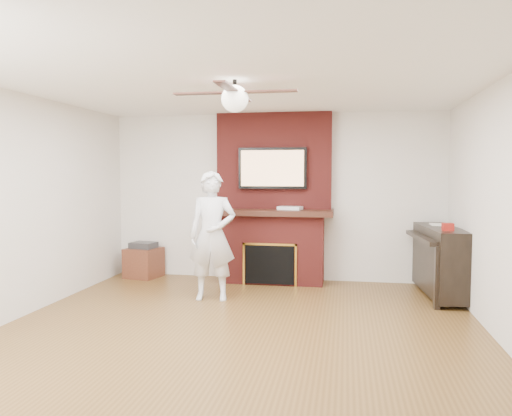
% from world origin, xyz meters
% --- Properties ---
extents(room_shell, '(5.36, 5.86, 2.86)m').
position_xyz_m(room_shell, '(0.00, 0.00, 1.25)').
color(room_shell, '#563919').
rests_on(room_shell, ground).
extents(fireplace, '(1.78, 0.64, 2.50)m').
position_xyz_m(fireplace, '(0.00, 2.55, 1.00)').
color(fireplace, maroon).
rests_on(fireplace, ground).
extents(tv, '(1.00, 0.08, 0.60)m').
position_xyz_m(tv, '(0.00, 2.50, 1.68)').
color(tv, black).
rests_on(tv, fireplace).
extents(ceiling_fan, '(1.21, 1.21, 0.31)m').
position_xyz_m(ceiling_fan, '(-0.00, 0.00, 2.33)').
color(ceiling_fan, black).
rests_on(ceiling_fan, room_shell).
extents(person, '(0.64, 0.47, 1.63)m').
position_xyz_m(person, '(-0.60, 1.35, 0.82)').
color(person, silver).
rests_on(person, ground).
extents(side_table, '(0.56, 0.56, 0.54)m').
position_xyz_m(side_table, '(-2.01, 2.48, 0.25)').
color(side_table, '#532717').
rests_on(side_table, ground).
extents(piano, '(0.64, 1.43, 1.00)m').
position_xyz_m(piano, '(2.28, 2.00, 0.49)').
color(piano, black).
rests_on(piano, ground).
extents(cable_box, '(0.37, 0.27, 0.05)m').
position_xyz_m(cable_box, '(0.27, 2.45, 1.10)').
color(cable_box, silver).
rests_on(cable_box, fireplace).
extents(candle_orange, '(0.07, 0.07, 0.10)m').
position_xyz_m(candle_orange, '(-0.24, 2.38, 0.05)').
color(candle_orange, '#C97017').
rests_on(candle_orange, ground).
extents(candle_cream, '(0.09, 0.09, 0.10)m').
position_xyz_m(candle_cream, '(0.13, 2.36, 0.05)').
color(candle_cream, beige).
rests_on(candle_cream, ground).
extents(candle_blue, '(0.06, 0.06, 0.08)m').
position_xyz_m(candle_blue, '(0.11, 2.34, 0.04)').
color(candle_blue, teal).
rests_on(candle_blue, ground).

